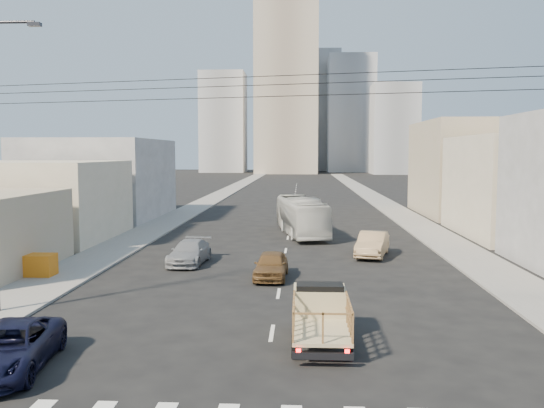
# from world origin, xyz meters

# --- Properties ---
(ground) EXTENTS (420.00, 420.00, 0.00)m
(ground) POSITION_xyz_m (0.00, 0.00, 0.00)
(ground) COLOR black
(ground) RESTS_ON ground
(sidewalk_left) EXTENTS (3.50, 180.00, 0.12)m
(sidewalk_left) POSITION_xyz_m (-11.75, 70.00, 0.06)
(sidewalk_left) COLOR slate
(sidewalk_left) RESTS_ON ground
(sidewalk_right) EXTENTS (3.50, 180.00, 0.12)m
(sidewalk_right) POSITION_xyz_m (11.75, 70.00, 0.06)
(sidewalk_right) COLOR slate
(sidewalk_right) RESTS_ON ground
(lane_dashes) EXTENTS (0.15, 104.00, 0.01)m
(lane_dashes) POSITION_xyz_m (0.00, 53.00, 0.01)
(lane_dashes) COLOR silver
(lane_dashes) RESTS_ON ground
(flatbed_pickup) EXTENTS (1.95, 4.41, 1.90)m
(flatbed_pickup) POSITION_xyz_m (1.75, 1.01, 1.09)
(flatbed_pickup) COLOR tan
(flatbed_pickup) RESTS_ON ground
(navy_pickup) EXTENTS (3.01, 5.38, 1.42)m
(navy_pickup) POSITION_xyz_m (-7.85, -2.10, 0.71)
(navy_pickup) COLOR black
(navy_pickup) RESTS_ON ground
(city_bus) EXTENTS (4.49, 11.31, 3.07)m
(city_bus) POSITION_xyz_m (1.05, 27.70, 1.54)
(city_bus) COLOR beige
(city_bus) RESTS_ON ground
(sedan_brown) EXTENTS (1.82, 4.22, 1.42)m
(sedan_brown) POSITION_xyz_m (-0.53, 11.29, 0.71)
(sedan_brown) COLOR brown
(sedan_brown) RESTS_ON ground
(sedan_tan) EXTENTS (2.80, 5.03, 1.57)m
(sedan_tan) POSITION_xyz_m (5.63, 18.15, 0.79)
(sedan_tan) COLOR tan
(sedan_tan) RESTS_ON ground
(sedan_grey) EXTENTS (2.24, 4.89, 1.39)m
(sedan_grey) POSITION_xyz_m (-5.64, 15.07, 0.69)
(sedan_grey) COLOR gray
(sedan_grey) RESTS_ON ground
(overhead_wires) EXTENTS (23.01, 5.02, 0.72)m
(overhead_wires) POSITION_xyz_m (0.00, 1.50, 8.97)
(overhead_wires) COLOR black
(overhead_wires) RESTS_ON ground
(crate_stack) EXTENTS (1.80, 1.20, 1.14)m
(crate_stack) POSITION_xyz_m (-13.00, 10.81, 0.69)
(crate_stack) COLOR orange
(crate_stack) RESTS_ON sidewalk_left
(bldg_right_mid) EXTENTS (11.00, 14.00, 8.00)m
(bldg_right_mid) POSITION_xyz_m (19.50, 28.00, 4.00)
(bldg_right_mid) COLOR #BEB499
(bldg_right_mid) RESTS_ON ground
(bldg_right_far) EXTENTS (12.00, 16.00, 10.00)m
(bldg_right_far) POSITION_xyz_m (20.00, 44.00, 5.00)
(bldg_right_far) COLOR tan
(bldg_right_far) RESTS_ON ground
(bldg_left_mid) EXTENTS (11.00, 12.00, 6.00)m
(bldg_left_mid) POSITION_xyz_m (-19.00, 24.00, 3.00)
(bldg_left_mid) COLOR #BEB499
(bldg_left_mid) RESTS_ON ground
(bldg_left_far) EXTENTS (12.00, 16.00, 8.00)m
(bldg_left_far) POSITION_xyz_m (-19.50, 39.00, 4.00)
(bldg_left_far) COLOR gray
(bldg_left_far) RESTS_ON ground
(high_rise_tower) EXTENTS (20.00, 20.00, 60.00)m
(high_rise_tower) POSITION_xyz_m (-4.00, 170.00, 30.00)
(high_rise_tower) COLOR gray
(high_rise_tower) RESTS_ON ground
(midrise_ne) EXTENTS (16.00, 16.00, 40.00)m
(midrise_ne) POSITION_xyz_m (18.00, 185.00, 20.00)
(midrise_ne) COLOR gray
(midrise_ne) RESTS_ON ground
(midrise_nw) EXTENTS (15.00, 15.00, 34.00)m
(midrise_nw) POSITION_xyz_m (-26.00, 180.00, 17.00)
(midrise_nw) COLOR gray
(midrise_nw) RESTS_ON ground
(midrise_back) EXTENTS (18.00, 18.00, 44.00)m
(midrise_back) POSITION_xyz_m (6.00, 200.00, 22.00)
(midrise_back) COLOR gray
(midrise_back) RESTS_ON ground
(midrise_east) EXTENTS (14.00, 14.00, 28.00)m
(midrise_east) POSITION_xyz_m (30.00, 165.00, 14.00)
(midrise_east) COLOR gray
(midrise_east) RESTS_ON ground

